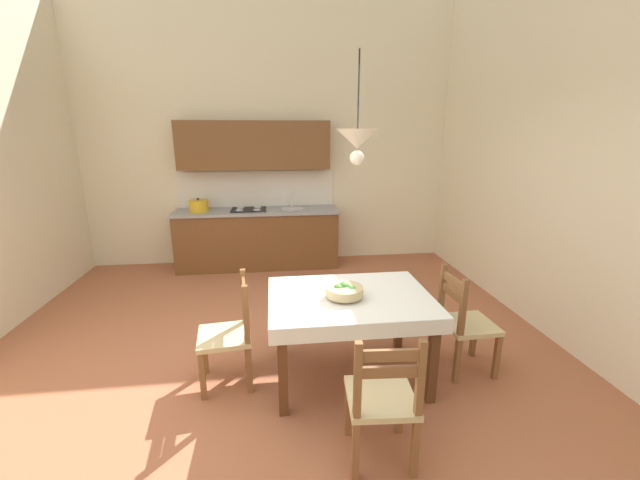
{
  "coord_description": "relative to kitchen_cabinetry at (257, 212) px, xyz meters",
  "views": [
    {
      "loc": [
        0.02,
        -2.99,
        2.04
      ],
      "look_at": [
        0.45,
        0.43,
        1.07
      ],
      "focal_mm": 21.66,
      "sensor_mm": 36.0,
      "label": 1
    }
  ],
  "objects": [
    {
      "name": "ground_plane",
      "position": [
        0.23,
        -2.89,
        -0.91
      ],
      "size": [
        6.18,
        6.93,
        0.1
      ],
      "primitive_type": "cube",
      "color": "#A86042"
    },
    {
      "name": "wall_back",
      "position": [
        0.23,
        0.33,
        1.15
      ],
      "size": [
        6.18,
        0.12,
        4.0
      ],
      "primitive_type": "cube",
      "color": "beige",
      "rests_on": "ground_plane"
    },
    {
      "name": "wall_right",
      "position": [
        3.08,
        -2.89,
        1.15
      ],
      "size": [
        0.12,
        6.93,
        4.0
      ],
      "primitive_type": "cube",
      "color": "beige",
      "rests_on": "ground_plane"
    },
    {
      "name": "kitchen_cabinetry",
      "position": [
        0.0,
        0.0,
        0.0
      ],
      "size": [
        2.46,
        0.63,
        2.2
      ],
      "color": "brown",
      "rests_on": "ground_plane"
    },
    {
      "name": "dining_table",
      "position": [
        0.85,
        -3.02,
        -0.23
      ],
      "size": [
        1.33,
        0.98,
        0.75
      ],
      "color": "#56331C",
      "rests_on": "ground_plane"
    },
    {
      "name": "dining_chair_tv_side",
      "position": [
        -0.14,
        -2.98,
        -0.41
      ],
      "size": [
        0.46,
        0.46,
        0.93
      ],
      "color": "#D1BC89",
      "rests_on": "ground_plane"
    },
    {
      "name": "dining_chair_window_side",
      "position": [
        1.86,
        -3.04,
        -0.41
      ],
      "size": [
        0.44,
        0.44,
        0.93
      ],
      "color": "#D1BC89",
      "rests_on": "ground_plane"
    },
    {
      "name": "dining_chair_camera_side",
      "position": [
        0.88,
        -3.92,
        -0.41
      ],
      "size": [
        0.45,
        0.45,
        0.93
      ],
      "color": "#D1BC89",
      "rests_on": "ground_plane"
    },
    {
      "name": "fruit_bowl",
      "position": [
        0.8,
        -3.06,
        -0.04
      ],
      "size": [
        0.3,
        0.3,
        0.12
      ],
      "color": "tan",
      "rests_on": "dining_table"
    },
    {
      "name": "pendant_lamp",
      "position": [
        0.89,
        -2.98,
        1.13
      ],
      "size": [
        0.32,
        0.32,
        0.8
      ],
      "color": "black"
    }
  ]
}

